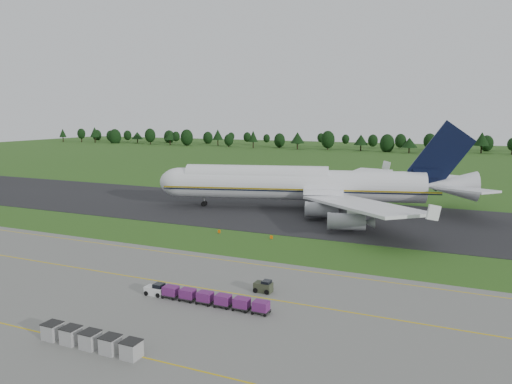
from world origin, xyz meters
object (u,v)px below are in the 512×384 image
at_px(utility_cart, 263,287).
at_px(edge_markers, 245,234).
at_px(baggage_train, 203,297).
at_px(aircraft, 304,184).
at_px(uld_row, 90,340).

bearing_deg(utility_cart, edge_markers, 119.94).
bearing_deg(baggage_train, aircraft, 97.46).
relative_size(baggage_train, utility_cart, 7.32).
relative_size(baggage_train, uld_row, 1.45).
xyz_separation_m(aircraft, uld_row, (3.78, -74.23, -4.98)).
xyz_separation_m(uld_row, edge_markers, (-5.40, 45.56, -0.61)).
relative_size(aircraft, edge_markers, 6.63).
bearing_deg(edge_markers, uld_row, -83.24).
bearing_deg(utility_cart, uld_row, -113.95).
relative_size(aircraft, uld_row, 6.49).
relative_size(baggage_train, edge_markers, 1.48).
xyz_separation_m(baggage_train, utility_cart, (4.99, 6.32, -0.18)).
height_order(utility_cart, uld_row, uld_row).
bearing_deg(utility_cart, baggage_train, -128.26).
distance_m(utility_cart, uld_row, 22.36).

